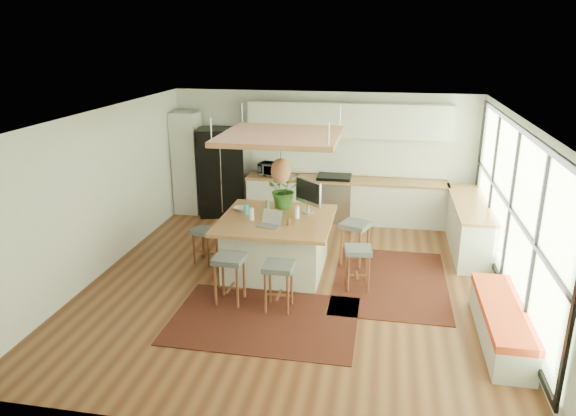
% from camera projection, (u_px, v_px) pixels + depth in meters
% --- Properties ---
extents(floor, '(7.00, 7.00, 0.00)m').
position_uv_depth(floor, '(294.00, 282.00, 8.69)').
color(floor, '#4F2816').
rests_on(floor, ground).
extents(ceiling, '(7.00, 7.00, 0.00)m').
position_uv_depth(ceiling, '(295.00, 116.00, 7.85)').
color(ceiling, white).
rests_on(ceiling, ground).
extents(wall_back, '(6.50, 0.00, 6.50)m').
position_uv_depth(wall_back, '(322.00, 155.00, 11.54)').
color(wall_back, silver).
rests_on(wall_back, ground).
extents(wall_front, '(6.50, 0.00, 6.50)m').
position_uv_depth(wall_front, '(231.00, 315.00, 5.00)').
color(wall_front, silver).
rests_on(wall_front, ground).
extents(wall_left, '(0.00, 7.00, 7.00)m').
position_uv_depth(wall_left, '(101.00, 192.00, 8.84)').
color(wall_left, silver).
rests_on(wall_left, ground).
extents(wall_right, '(0.00, 7.00, 7.00)m').
position_uv_depth(wall_right, '(517.00, 216.00, 7.71)').
color(wall_right, silver).
rests_on(wall_right, ground).
extents(window_wall, '(0.10, 6.20, 2.60)m').
position_uv_depth(window_wall, '(515.00, 212.00, 7.70)').
color(window_wall, black).
rests_on(window_wall, wall_right).
extents(pantry, '(0.55, 0.60, 2.25)m').
position_uv_depth(pantry, '(188.00, 163.00, 11.82)').
color(pantry, beige).
rests_on(pantry, floor).
extents(back_counter_base, '(4.20, 0.60, 0.88)m').
position_uv_depth(back_counter_base, '(345.00, 201.00, 11.43)').
color(back_counter_base, beige).
rests_on(back_counter_base, floor).
extents(back_counter_top, '(4.24, 0.64, 0.05)m').
position_uv_depth(back_counter_top, '(346.00, 180.00, 11.29)').
color(back_counter_top, brown).
rests_on(back_counter_top, back_counter_base).
extents(backsplash, '(4.20, 0.02, 0.80)m').
position_uv_depth(backsplash, '(348.00, 156.00, 11.43)').
color(backsplash, white).
rests_on(backsplash, wall_back).
extents(upper_cabinets, '(4.20, 0.34, 0.70)m').
position_uv_depth(upper_cabinets, '(349.00, 120.00, 11.03)').
color(upper_cabinets, beige).
rests_on(upper_cabinets, wall_back).
extents(range, '(0.76, 0.62, 1.00)m').
position_uv_depth(range, '(334.00, 198.00, 11.46)').
color(range, '#A5A5AA').
rests_on(range, floor).
extents(right_counter_base, '(0.60, 2.50, 0.88)m').
position_uv_depth(right_counter_base, '(468.00, 227.00, 9.92)').
color(right_counter_base, beige).
rests_on(right_counter_base, floor).
extents(right_counter_top, '(0.64, 2.54, 0.05)m').
position_uv_depth(right_counter_top, '(471.00, 203.00, 9.77)').
color(right_counter_top, brown).
rests_on(right_counter_top, right_counter_base).
extents(window_bench, '(0.52, 2.00, 0.50)m').
position_uv_depth(window_bench, '(501.00, 323.00, 6.98)').
color(window_bench, beige).
rests_on(window_bench, floor).
extents(ceiling_panel, '(1.86, 1.86, 0.80)m').
position_uv_depth(ceiling_panel, '(281.00, 153.00, 8.48)').
color(ceiling_panel, brown).
rests_on(ceiling_panel, ceiling).
extents(rug_near, '(2.60, 1.80, 0.01)m').
position_uv_depth(rug_near, '(264.00, 320.00, 7.55)').
color(rug_near, black).
rests_on(rug_near, floor).
extents(rug_right, '(1.80, 2.60, 0.01)m').
position_uv_depth(rug_right, '(390.00, 281.00, 8.72)').
color(rug_right, black).
rests_on(rug_right, floor).
extents(fridge, '(1.12, 0.97, 1.92)m').
position_uv_depth(fridge, '(222.00, 173.00, 11.73)').
color(fridge, black).
rests_on(fridge, floor).
extents(island, '(1.85, 1.85, 0.93)m').
position_uv_depth(island, '(277.00, 244.00, 9.02)').
color(island, brown).
rests_on(island, floor).
extents(stool_near_left, '(0.46, 0.46, 0.75)m').
position_uv_depth(stool_near_left, '(230.00, 280.00, 7.96)').
color(stool_near_left, '#454A4D').
rests_on(stool_near_left, floor).
extents(stool_near_right, '(0.43, 0.43, 0.72)m').
position_uv_depth(stool_near_right, '(279.00, 287.00, 7.75)').
color(stool_near_right, '#454A4D').
rests_on(stool_near_right, floor).
extents(stool_right_front, '(0.46, 0.46, 0.69)m').
position_uv_depth(stool_right_front, '(358.00, 267.00, 8.40)').
color(stool_right_front, '#454A4D').
rests_on(stool_right_front, floor).
extents(stool_right_back, '(0.59, 0.59, 0.77)m').
position_uv_depth(stool_right_back, '(355.00, 245.00, 9.29)').
color(stool_right_back, '#454A4D').
rests_on(stool_right_back, floor).
extents(stool_left_side, '(0.45, 0.45, 0.64)m').
position_uv_depth(stool_left_side, '(205.00, 244.00, 9.33)').
color(stool_left_side, '#454A4D').
rests_on(stool_left_side, floor).
extents(laptop, '(0.45, 0.46, 0.26)m').
position_uv_depth(laptop, '(269.00, 219.00, 8.47)').
color(laptop, '#A5A5AA').
rests_on(laptop, island).
extents(monitor, '(0.62, 0.58, 0.59)m').
position_uv_depth(monitor, '(308.00, 198.00, 9.10)').
color(monitor, '#A5A5AA').
rests_on(monitor, island).
extents(microwave, '(0.55, 0.39, 0.34)m').
position_uv_depth(microwave, '(271.00, 168.00, 11.52)').
color(microwave, '#A5A5AA').
rests_on(microwave, back_counter_top).
extents(island_plant, '(0.80, 0.84, 0.52)m').
position_uv_depth(island_plant, '(284.00, 193.00, 9.37)').
color(island_plant, '#1E4C19').
rests_on(island_plant, island).
extents(island_bowl, '(0.26, 0.26, 0.06)m').
position_uv_depth(island_bowl, '(240.00, 209.00, 9.28)').
color(island_bowl, white).
rests_on(island_bowl, island).
extents(island_bottle_0, '(0.07, 0.07, 0.19)m').
position_uv_depth(island_bottle_0, '(246.00, 209.00, 9.04)').
color(island_bottle_0, '#33B8CD').
rests_on(island_bottle_0, island).
extents(island_bottle_1, '(0.07, 0.07, 0.19)m').
position_uv_depth(island_bottle_1, '(251.00, 214.00, 8.78)').
color(island_bottle_1, silver).
rests_on(island_bottle_1, island).
extents(island_bottle_2, '(0.07, 0.07, 0.19)m').
position_uv_depth(island_bottle_2, '(288.00, 220.00, 8.53)').
color(island_bottle_2, brown).
rests_on(island_bottle_2, island).
extents(island_bottle_3, '(0.07, 0.07, 0.19)m').
position_uv_depth(island_bottle_3, '(298.00, 213.00, 8.84)').
color(island_bottle_3, white).
rests_on(island_bottle_3, island).
extents(island_bottle_4, '(0.07, 0.07, 0.19)m').
position_uv_depth(island_bottle_4, '(268.00, 208.00, 9.12)').
color(island_bottle_4, '#569070').
rests_on(island_bottle_4, island).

